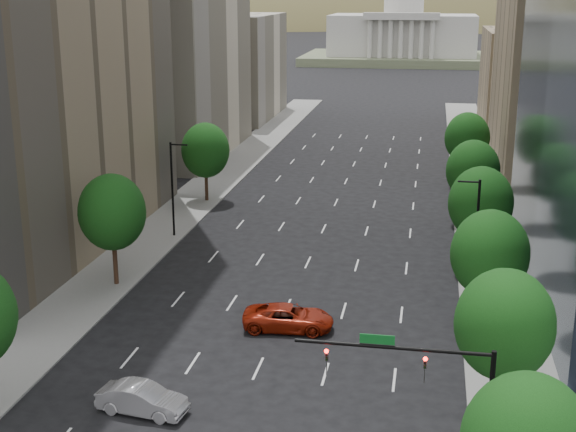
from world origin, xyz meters
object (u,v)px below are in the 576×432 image
Objects in this scene: capitol at (403,35)px; car_silver at (142,399)px; traffic_signal at (436,384)px; car_red_far at (288,318)px.

capitol reaches higher than car_silver.
capitol reaches higher than traffic_signal.
car_red_far is at bearing -17.58° from car_silver.
traffic_signal is at bearing -87.26° from capitol.
traffic_signal reaches higher than car_silver.
car_red_far is (5.93, 12.42, 0.03)m from car_silver.
capitol is at bearing -3.80° from car_red_far.
capitol is 216.22m from car_silver.
car_red_far is at bearing 121.11° from traffic_signal.
capitol is at bearing 92.74° from traffic_signal.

